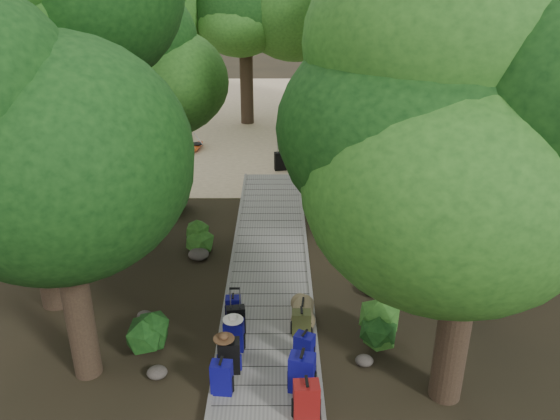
{
  "coord_description": "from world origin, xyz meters",
  "views": [
    {
      "loc": [
        0.22,
        -11.62,
        6.84
      ],
      "look_at": [
        0.26,
        1.76,
        1.0
      ],
      "focal_mm": 35.0,
      "sensor_mm": 36.0,
      "label": 1
    }
  ],
  "objects_px": {
    "backpack_left_c": "(234,333)",
    "suitcase_on_boardwalk": "(236,319)",
    "backpack_right_b": "(302,371)",
    "kayak": "(197,145)",
    "lone_suitcase_on_sand": "(280,161)",
    "backpack_left_b": "(229,354)",
    "sun_lounger": "(344,152)",
    "backpack_right_a": "(306,399)",
    "backpack_left_d": "(233,305)",
    "duffel_right_khaki": "(303,312)",
    "backpack_right_d": "(301,322)",
    "backpack_left_a": "(222,376)",
    "backpack_right_c": "(304,346)"
  },
  "relations": [
    {
      "from": "backpack_right_b",
      "to": "kayak",
      "type": "relative_size",
      "value": 0.24
    },
    {
      "from": "backpack_left_c",
      "to": "suitcase_on_boardwalk",
      "type": "distance_m",
      "value": 0.55
    },
    {
      "from": "backpack_left_a",
      "to": "backpack_left_d",
      "type": "bearing_deg",
      "value": 94.93
    },
    {
      "from": "backpack_left_d",
      "to": "duffel_right_khaki",
      "type": "xyz_separation_m",
      "value": [
        1.46,
        -0.2,
        -0.03
      ]
    },
    {
      "from": "backpack_left_c",
      "to": "lone_suitcase_on_sand",
      "type": "height_order",
      "value": "backpack_left_c"
    },
    {
      "from": "backpack_right_a",
      "to": "backpack_right_c",
      "type": "relative_size",
      "value": 1.24
    },
    {
      "from": "backpack_right_b",
      "to": "lone_suitcase_on_sand",
      "type": "height_order",
      "value": "backpack_right_b"
    },
    {
      "from": "lone_suitcase_on_sand",
      "to": "backpack_left_d",
      "type": "bearing_deg",
      "value": -107.86
    },
    {
      "from": "backpack_left_d",
      "to": "backpack_right_a",
      "type": "bearing_deg",
      "value": -66.15
    },
    {
      "from": "backpack_right_c",
      "to": "suitcase_on_boardwalk",
      "type": "height_order",
      "value": "backpack_right_c"
    },
    {
      "from": "suitcase_on_boardwalk",
      "to": "backpack_left_c",
      "type": "bearing_deg",
      "value": -98.7
    },
    {
      "from": "backpack_right_a",
      "to": "backpack_right_d",
      "type": "height_order",
      "value": "backpack_right_a"
    },
    {
      "from": "kayak",
      "to": "sun_lounger",
      "type": "height_order",
      "value": "sun_lounger"
    },
    {
      "from": "backpack_right_d",
      "to": "sun_lounger",
      "type": "distance_m",
      "value": 11.88
    },
    {
      "from": "backpack_left_b",
      "to": "suitcase_on_boardwalk",
      "type": "height_order",
      "value": "backpack_left_b"
    },
    {
      "from": "backpack_right_c",
      "to": "backpack_right_d",
      "type": "distance_m",
      "value": 0.79
    },
    {
      "from": "backpack_left_b",
      "to": "backpack_left_d",
      "type": "bearing_deg",
      "value": 88.7
    },
    {
      "from": "backpack_right_d",
      "to": "lone_suitcase_on_sand",
      "type": "height_order",
      "value": "lone_suitcase_on_sand"
    },
    {
      "from": "backpack_right_d",
      "to": "backpack_right_a",
      "type": "bearing_deg",
      "value": -89.95
    },
    {
      "from": "backpack_right_b",
      "to": "sun_lounger",
      "type": "distance_m",
      "value": 13.47
    },
    {
      "from": "backpack_left_c",
      "to": "backpack_right_a",
      "type": "relative_size",
      "value": 0.93
    },
    {
      "from": "backpack_left_c",
      "to": "backpack_right_b",
      "type": "height_order",
      "value": "backpack_right_b"
    },
    {
      "from": "backpack_left_c",
      "to": "backpack_right_c",
      "type": "distance_m",
      "value": 1.38
    },
    {
      "from": "backpack_left_a",
      "to": "backpack_left_b",
      "type": "distance_m",
      "value": 0.56
    },
    {
      "from": "backpack_left_a",
      "to": "kayak",
      "type": "height_order",
      "value": "backpack_left_a"
    },
    {
      "from": "suitcase_on_boardwalk",
      "to": "kayak",
      "type": "xyz_separation_m",
      "value": [
        -2.56,
        12.84,
        -0.23
      ]
    },
    {
      "from": "backpack_left_a",
      "to": "lone_suitcase_on_sand",
      "type": "height_order",
      "value": "backpack_left_a"
    },
    {
      "from": "backpack_left_d",
      "to": "lone_suitcase_on_sand",
      "type": "xyz_separation_m",
      "value": [
        1.04,
        9.64,
        -0.0
      ]
    },
    {
      "from": "backpack_left_d",
      "to": "lone_suitcase_on_sand",
      "type": "height_order",
      "value": "lone_suitcase_on_sand"
    },
    {
      "from": "backpack_left_c",
      "to": "backpack_left_b",
      "type": "bearing_deg",
      "value": -89.58
    },
    {
      "from": "backpack_left_a",
      "to": "suitcase_on_boardwalk",
      "type": "distance_m",
      "value": 1.75
    },
    {
      "from": "backpack_left_a",
      "to": "suitcase_on_boardwalk",
      "type": "relative_size",
      "value": 1.18
    },
    {
      "from": "backpack_left_c",
      "to": "sun_lounger",
      "type": "bearing_deg",
      "value": 78.26
    },
    {
      "from": "backpack_left_b",
      "to": "backpack_right_a",
      "type": "distance_m",
      "value": 1.77
    },
    {
      "from": "backpack_right_b",
      "to": "backpack_right_d",
      "type": "height_order",
      "value": "backpack_right_b"
    },
    {
      "from": "backpack_left_b",
      "to": "backpack_left_c",
      "type": "relative_size",
      "value": 1.04
    },
    {
      "from": "backpack_left_b",
      "to": "backpack_left_c",
      "type": "distance_m",
      "value": 0.64
    },
    {
      "from": "backpack_left_b",
      "to": "sun_lounger",
      "type": "height_order",
      "value": "backpack_left_b"
    },
    {
      "from": "duffel_right_khaki",
      "to": "kayak",
      "type": "height_order",
      "value": "duffel_right_khaki"
    },
    {
      "from": "backpack_left_b",
      "to": "backpack_right_b",
      "type": "relative_size",
      "value": 0.92
    },
    {
      "from": "backpack_left_d",
      "to": "suitcase_on_boardwalk",
      "type": "bearing_deg",
      "value": -82.56
    },
    {
      "from": "backpack_right_c",
      "to": "backpack_right_b",
      "type": "bearing_deg",
      "value": -69.74
    },
    {
      "from": "backpack_left_b",
      "to": "backpack_right_a",
      "type": "relative_size",
      "value": 0.97
    },
    {
      "from": "backpack_right_d",
      "to": "kayak",
      "type": "distance_m",
      "value": 13.49
    },
    {
      "from": "kayak",
      "to": "backpack_left_b",
      "type": "bearing_deg",
      "value": -73.39
    },
    {
      "from": "backpack_left_d",
      "to": "backpack_right_c",
      "type": "distance_m",
      "value": 2.04
    },
    {
      "from": "kayak",
      "to": "suitcase_on_boardwalk",
      "type": "bearing_deg",
      "value": -72.3
    },
    {
      "from": "duffel_right_khaki",
      "to": "lone_suitcase_on_sand",
      "type": "xyz_separation_m",
      "value": [
        -0.43,
        9.83,
        0.02
      ]
    },
    {
      "from": "backpack_left_c",
      "to": "backpack_left_d",
      "type": "relative_size",
      "value": 1.43
    },
    {
      "from": "backpack_right_a",
      "to": "kayak",
      "type": "height_order",
      "value": "backpack_right_a"
    }
  ]
}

